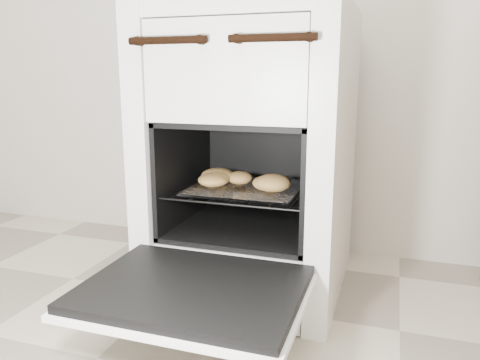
{
  "coord_description": "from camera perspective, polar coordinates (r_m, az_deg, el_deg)",
  "views": [
    {
      "loc": [
        0.28,
        -0.12,
        0.64
      ],
      "look_at": [
        -0.11,
        1.07,
        0.36
      ],
      "focal_mm": 35.0,
      "sensor_mm": 36.0,
      "label": 1
    }
  ],
  "objects": [
    {
      "name": "foil_sheet",
      "position": [
        1.34,
        0.73,
        -1.0
      ],
      "size": [
        0.31,
        0.27,
        0.01
      ],
      "primitive_type": "cube",
      "color": "white",
      "rests_on": "oven_rack"
    },
    {
      "name": "oven_door",
      "position": [
        1.05,
        -5.7,
        -13.34
      ],
      "size": [
        0.49,
        0.38,
        0.03
      ],
      "color": "black",
      "rests_on": "stove"
    },
    {
      "name": "baked_rolls",
      "position": [
        1.33,
        -0.14,
        0.05
      ],
      "size": [
        0.3,
        0.17,
        0.05
      ],
      "color": "tan",
      "rests_on": "foil_sheet"
    },
    {
      "name": "oven_rack",
      "position": [
        1.36,
        0.96,
        -1.05
      ],
      "size": [
        0.39,
        0.38,
        0.01
      ],
      "color": "black",
      "rests_on": "stove"
    },
    {
      "name": "stove",
      "position": [
        1.4,
        1.7,
        2.93
      ],
      "size": [
        0.54,
        0.6,
        0.83
      ],
      "color": "white",
      "rests_on": "ground"
    }
  ]
}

